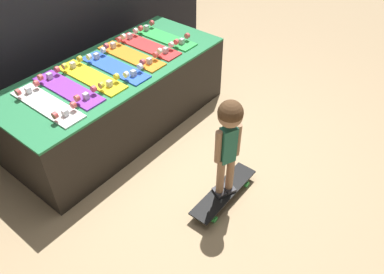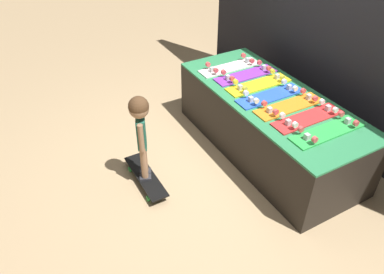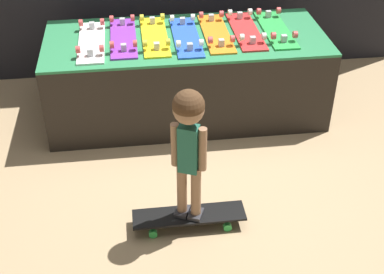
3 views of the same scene
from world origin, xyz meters
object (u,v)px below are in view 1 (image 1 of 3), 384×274
(skateboard_purple_on_rack, at_px, (68,88))
(skateboard_on_floor, at_px, (224,192))
(skateboard_red_on_rack, at_px, (147,45))
(skateboard_orange_on_rack, at_px, (131,55))
(skateboard_blue_on_rack, at_px, (115,67))
(skateboard_white_on_rack, at_px, (47,104))
(skateboard_green_on_rack, at_px, (164,36))
(child, at_px, (229,133))
(skateboard_yellow_on_rack, at_px, (91,76))

(skateboard_purple_on_rack, relative_size, skateboard_on_floor, 1.03)
(skateboard_purple_on_rack, height_order, skateboard_red_on_rack, same)
(skateboard_purple_on_rack, relative_size, skateboard_orange_on_rack, 1.00)
(skateboard_blue_on_rack, bearing_deg, skateboard_white_on_rack, -179.91)
(skateboard_purple_on_rack, distance_m, skateboard_green_on_rack, 1.17)
(skateboard_white_on_rack, relative_size, child, 0.82)
(skateboard_yellow_on_rack, relative_size, skateboard_blue_on_rack, 1.00)
(skateboard_purple_on_rack, height_order, skateboard_on_floor, skateboard_purple_on_rack)
(skateboard_purple_on_rack, bearing_deg, skateboard_yellow_on_rack, -1.86)
(skateboard_yellow_on_rack, xyz_separation_m, skateboard_orange_on_rack, (0.47, -0.00, 0.00))
(skateboard_on_floor, distance_m, child, 0.63)
(skateboard_red_on_rack, bearing_deg, child, -114.18)
(skateboard_green_on_rack, xyz_separation_m, skateboard_on_floor, (-0.84, -1.36, -0.61))
(skateboard_yellow_on_rack, bearing_deg, skateboard_blue_on_rack, -9.56)
(skateboard_orange_on_rack, bearing_deg, skateboard_white_on_rack, -177.68)
(skateboard_purple_on_rack, relative_size, skateboard_green_on_rack, 1.00)
(skateboard_yellow_on_rack, distance_m, skateboard_red_on_rack, 0.70)
(skateboard_purple_on_rack, bearing_deg, skateboard_red_on_rack, 0.34)
(skateboard_blue_on_rack, xyz_separation_m, skateboard_orange_on_rack, (0.23, 0.04, 0.00))
(skateboard_orange_on_rack, bearing_deg, child, -105.61)
(skateboard_yellow_on_rack, bearing_deg, skateboard_red_on_rack, 1.07)
(skateboard_orange_on_rack, relative_size, skateboard_on_floor, 1.03)
(skateboard_purple_on_rack, height_order, skateboard_blue_on_rack, same)
(skateboard_blue_on_rack, xyz_separation_m, skateboard_on_floor, (-0.14, -1.31, -0.61))
(skateboard_yellow_on_rack, height_order, skateboard_green_on_rack, same)
(skateboard_on_floor, bearing_deg, child, -93.58)
(skateboard_white_on_rack, xyz_separation_m, skateboard_orange_on_rack, (0.94, 0.04, 0.00))
(skateboard_purple_on_rack, relative_size, child, 0.82)
(skateboard_yellow_on_rack, relative_size, skateboard_red_on_rack, 1.00)
(skateboard_blue_on_rack, distance_m, skateboard_on_floor, 1.45)
(skateboard_red_on_rack, xyz_separation_m, skateboard_green_on_rack, (0.23, -0.00, 0.00))
(skateboard_red_on_rack, bearing_deg, skateboard_orange_on_rack, -176.18)
(skateboard_white_on_rack, relative_size, skateboard_orange_on_rack, 1.00)
(skateboard_green_on_rack, bearing_deg, child, -121.90)
(skateboard_purple_on_rack, relative_size, skateboard_blue_on_rack, 1.00)
(skateboard_purple_on_rack, bearing_deg, skateboard_white_on_rack, -168.38)
(skateboard_red_on_rack, height_order, skateboard_on_floor, skateboard_red_on_rack)
(skateboard_white_on_rack, height_order, skateboard_orange_on_rack, same)
(skateboard_white_on_rack, distance_m, skateboard_green_on_rack, 1.41)
(skateboard_purple_on_rack, relative_size, skateboard_red_on_rack, 1.00)
(skateboard_orange_on_rack, xyz_separation_m, skateboard_red_on_rack, (0.23, 0.02, 0.00))
(skateboard_yellow_on_rack, bearing_deg, skateboard_on_floor, -86.00)
(skateboard_red_on_rack, bearing_deg, skateboard_white_on_rack, -177.38)
(skateboard_purple_on_rack, relative_size, skateboard_yellow_on_rack, 1.00)
(skateboard_white_on_rack, distance_m, skateboard_orange_on_rack, 0.94)
(skateboard_on_floor, bearing_deg, skateboard_blue_on_rack, 83.86)
(skateboard_on_floor, bearing_deg, skateboard_white_on_rack, 113.36)
(skateboard_purple_on_rack, height_order, skateboard_orange_on_rack, same)
(skateboard_red_on_rack, bearing_deg, skateboard_green_on_rack, -0.38)
(skateboard_white_on_rack, height_order, skateboard_blue_on_rack, same)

